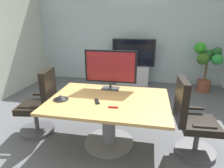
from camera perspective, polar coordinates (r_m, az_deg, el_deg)
The scene contains 11 objects.
ground_plane at distance 3.20m, azimuth -2.45°, elevation -16.09°, with size 7.44×7.44×0.00m, color #515459.
wall_back_glass_partition at distance 5.82m, azimuth 4.95°, elevation 15.22°, with size 5.54×0.10×2.95m, color #9EB2B7.
conference_table at distance 2.85m, azimuth -0.97°, elevation -8.14°, with size 1.70×1.23×0.73m.
office_chair_left at distance 3.37m, azimuth -20.51°, elevation -6.52°, with size 0.62×0.60×1.09m.
office_chair_right at distance 2.91m, azimuth 22.53°, elevation -10.96°, with size 0.61×0.58×1.09m.
tv_monitor at distance 3.08m, azimuth -0.44°, elevation 4.88°, with size 0.84×0.18×0.64m.
wall_display_unit at distance 5.61m, azimuth 6.25°, elevation 4.32°, with size 1.20×0.36×1.31m.
potted_plant at distance 5.51m, azimuth 26.16°, elevation 5.80°, with size 0.67×0.63×1.27m.
conference_phone at distance 2.85m, azimuth -14.99°, elevation -3.91°, with size 0.22×0.22×0.07m.
remote_control at distance 2.69m, azimuth -4.48°, elevation -5.14°, with size 0.05×0.17×0.02m, color black.
whiteboard_marker at distance 2.51m, azimuth 0.39°, elevation -6.90°, with size 0.13×0.02×0.02m, color red.
Camera 1 is at (0.63, -2.55, 1.83)m, focal length 30.81 mm.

